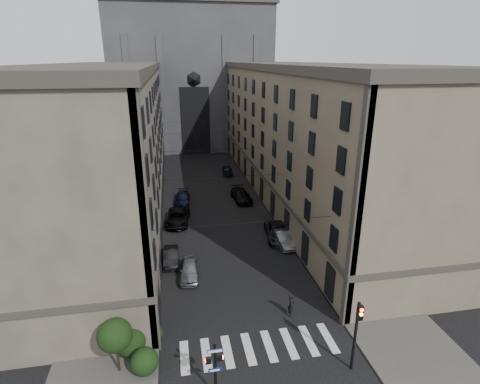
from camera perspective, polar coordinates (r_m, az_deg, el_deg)
sidewalk_left at (r=55.55m, az=-15.28°, el=-1.48°), size 7.00×80.00×0.15m
sidewalk_right at (r=57.49m, az=6.00°, el=-0.15°), size 7.00×80.00×0.15m
zebra_crossing at (r=28.93m, az=2.87°, el=-22.54°), size 11.00×3.20×0.01m
building_left at (r=53.42m, az=-19.33°, el=7.66°), size 13.60×60.60×18.85m
building_right at (r=55.98m, az=9.27°, el=9.01°), size 13.60×60.60×18.85m
gothic_tower at (r=90.93m, az=-7.60°, el=18.44°), size 35.00×23.00×58.00m
pedestrian_signal_left at (r=24.38m, az=-3.84°, el=-24.93°), size 1.02×0.38×4.00m
traffic_light_right at (r=26.29m, az=17.36°, el=-19.25°), size 0.34×0.50×5.20m
shrub_cluster at (r=27.49m, az=-16.40°, el=-21.17°), size 3.90×4.40×3.90m
tram_wires at (r=53.12m, az=-4.61°, el=6.32°), size 14.00×60.00×0.43m
car_left_near at (r=36.15m, az=-7.70°, el=-11.62°), size 2.18×4.64×1.54m
car_left_midnear at (r=38.72m, az=-10.47°, el=-9.66°), size 1.55×4.18×1.37m
car_left_midfar at (r=47.25m, az=-9.47°, el=-3.84°), size 3.41×6.17×1.63m
car_left_far at (r=53.93m, az=-8.76°, el=-0.91°), size 2.37×5.01×1.41m
car_right_near at (r=41.76m, az=6.57°, el=-7.06°), size 1.88×4.63×1.49m
car_right_midnear at (r=43.05m, az=5.83°, el=-6.10°), size 3.31×6.05×1.61m
car_right_midfar at (r=53.99m, az=0.20°, el=-0.54°), size 2.73×5.73×1.61m
car_right_far at (r=66.43m, az=-1.93°, el=3.27°), size 2.08×4.39×1.45m
pedestrian at (r=31.29m, az=7.79°, el=-16.65°), size 0.64×0.82×1.99m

